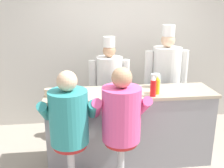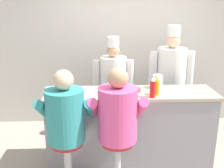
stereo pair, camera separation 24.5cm
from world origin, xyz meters
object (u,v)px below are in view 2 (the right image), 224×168
breakfast_plate (74,93)px  cereal_bowl (136,89)px  diner_seated_pink (117,117)px  cook_in_whites_far (171,77)px  diner_seated_teal (66,119)px  cook_in_whites_near (113,84)px  water_pitcher_clear (157,81)px  coffee_mug_tan (49,91)px  ketchup_bottle_red (153,88)px  mustard_bottle_yellow (158,87)px  hot_sauce_bottle_orange (152,89)px

breakfast_plate → cereal_bowl: cereal_bowl is taller
breakfast_plate → diner_seated_pink: bearing=-41.8°
diner_seated_pink → cook_in_whites_far: bearing=54.2°
diner_seated_teal → diner_seated_pink: size_ratio=0.99×
diner_seated_pink → cook_in_whites_near: 1.29m
water_pitcher_clear → cook_in_whites_far: 0.69m
breakfast_plate → coffee_mug_tan: 0.30m
water_pitcher_clear → breakfast_plate: 1.14m
water_pitcher_clear → diner_seated_pink: 0.93m
cereal_bowl → breakfast_plate: bearing=-173.9°
cereal_bowl → coffee_mug_tan: size_ratio=0.94×
coffee_mug_tan → cook_in_whites_near: 1.20m
ketchup_bottle_red → diner_seated_pink: diner_seated_pink is taller
water_pitcher_clear → cook_in_whites_near: bearing=133.8°
water_pitcher_clear → cook_in_whites_near: cook_in_whites_near is taller
cereal_bowl → cook_in_whites_far: bearing=48.0°
mustard_bottle_yellow → hot_sauce_bottle_orange: bearing=132.7°
hot_sauce_bottle_orange → coffee_mug_tan: bearing=179.9°
cook_in_whites_near → cook_in_whites_far: cook_in_whites_far is taller
ketchup_bottle_red → diner_seated_teal: size_ratio=0.18×
mustard_bottle_yellow → cereal_bowl: bearing=147.4°
ketchup_bottle_red → cook_in_whites_far: 1.08m
water_pitcher_clear → diner_seated_teal: diner_seated_teal is taller
hot_sauce_bottle_orange → coffee_mug_tan: 1.30m
diner_seated_teal → coffee_mug_tan: bearing=119.3°
breakfast_plate → diner_seated_teal: (-0.04, -0.47, -0.14)m
ketchup_bottle_red → cook_in_whites_far: (0.48, 0.96, -0.14)m
cereal_bowl → cook_in_whites_near: bearing=109.7°
breakfast_plate → diner_seated_pink: 0.72m
water_pitcher_clear → mustard_bottle_yellow: bearing=-101.2°
mustard_bottle_yellow → cook_in_whites_far: bearing=65.5°
mustard_bottle_yellow → diner_seated_pink: diner_seated_pink is taller
water_pitcher_clear → cook_in_whites_near: 0.85m
coffee_mug_tan → cook_in_whites_near: (0.84, 0.83, -0.16)m
ketchup_bottle_red → diner_seated_teal: diner_seated_teal is taller
water_pitcher_clear → cereal_bowl: water_pitcher_clear is taller
ketchup_bottle_red → breakfast_plate: ketchup_bottle_red is taller
mustard_bottle_yellow → cereal_bowl: 0.31m
cereal_bowl → cook_in_whites_far: size_ratio=0.08×
water_pitcher_clear → diner_seated_teal: 1.37m
diner_seated_pink → breakfast_plate: bearing=138.2°
mustard_bottle_yellow → cereal_bowl: size_ratio=1.72×
water_pitcher_clear → cook_in_whites_far: cook_in_whites_far is taller
cereal_bowl → diner_seated_teal: (-0.85, -0.56, -0.15)m
hot_sauce_bottle_orange → diner_seated_teal: 1.15m
water_pitcher_clear → diner_seated_teal: size_ratio=0.13×
mustard_bottle_yellow → coffee_mug_tan: size_ratio=1.62×
hot_sauce_bottle_orange → breakfast_plate: 1.00m
water_pitcher_clear → ketchup_bottle_red: bearing=-109.7°
mustard_bottle_yellow → cook_in_whites_far: (0.40, 0.89, -0.13)m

